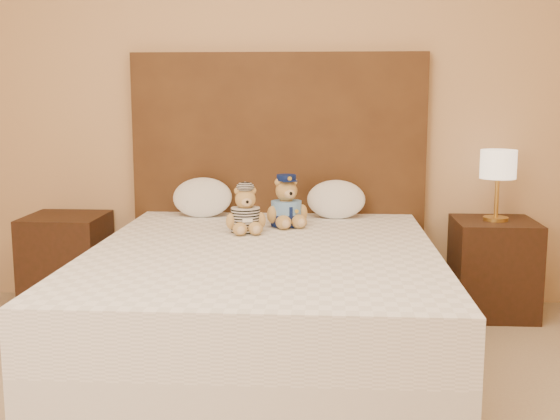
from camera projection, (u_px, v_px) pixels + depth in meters
The scene contains 9 objects.
bed at pixel (264, 305), 3.31m from camera, with size 1.60×2.00×0.55m.
headboard at pixel (278, 179), 4.23m from camera, with size 1.75×0.08×1.50m, color #4F3017.
nightstand_left at pixel (67, 261), 4.18m from camera, with size 0.45×0.45×0.55m, color #341A10.
nightstand_right at pixel (493, 268), 4.02m from camera, with size 0.45×0.45×0.55m, color #341A10.
lamp at pixel (498, 168), 3.92m from camera, with size 0.20×0.20×0.40m.
teddy_police at pixel (286, 201), 3.77m from camera, with size 0.24×0.23×0.28m, color tan, non-canonical shape.
teddy_prisoner at pixel (245, 209), 3.60m from camera, with size 0.22×0.21×0.24m, color tan, non-canonical shape.
pillow_left at pixel (202, 195), 4.09m from camera, with size 0.35×0.23×0.25m, color white.
pillow_right at pixel (336, 197), 4.04m from camera, with size 0.34×0.22×0.24m, color white.
Camera 1 is at (0.28, -1.98, 1.25)m, focal length 45.00 mm.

